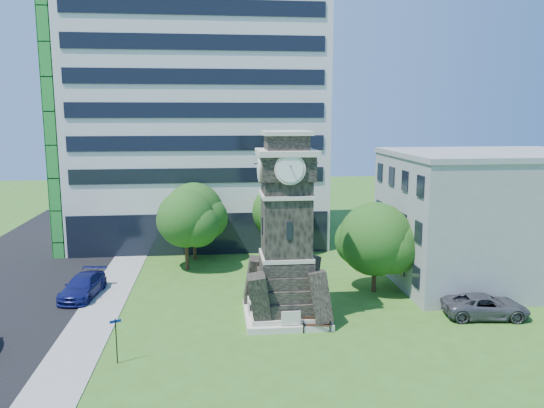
{
  "coord_description": "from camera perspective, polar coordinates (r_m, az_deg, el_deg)",
  "views": [
    {
      "loc": [
        -1.45,
        -31.01,
        13.28
      ],
      "look_at": [
        2.52,
        5.96,
        6.94
      ],
      "focal_mm": 35.0,
      "sensor_mm": 36.0,
      "label": 1
    }
  ],
  "objects": [
    {
      "name": "clock_tower",
      "position": [
        34.26,
        1.51,
        -3.83
      ],
      "size": [
        5.4,
        5.4,
        12.22
      ],
      "color": "beige",
      "rests_on": "ground"
    },
    {
      "name": "tree_nw",
      "position": [
        45.57,
        -9.16,
        -1.8
      ],
      "size": [
        5.4,
        4.9,
        6.94
      ],
      "rotation": [
        0.0,
        0.0,
        -0.16
      ],
      "color": "#332114",
      "rests_on": "ground"
    },
    {
      "name": "sidewalk",
      "position": [
        39.21,
        -17.9,
        -10.56
      ],
      "size": [
        3.0,
        70.0,
        0.06
      ],
      "primitive_type": "cube",
      "color": "gray",
      "rests_on": "ground"
    },
    {
      "name": "street_sign",
      "position": [
        30.33,
        -16.42,
        -13.41
      ],
      "size": [
        0.61,
        0.06,
        2.54
      ],
      "rotation": [
        0.0,
        0.0,
        0.42
      ],
      "color": "black",
      "rests_on": "ground"
    },
    {
      "name": "ground",
      "position": [
        33.77,
        -3.26,
        -13.5
      ],
      "size": [
        160.0,
        160.0,
        0.0
      ],
      "primitive_type": "plane",
      "color": "#35601B",
      "rests_on": "ground"
    },
    {
      "name": "car_east_lot",
      "position": [
        38.26,
        21.99,
        -10.14
      ],
      "size": [
        5.78,
        3.15,
        1.54
      ],
      "primitive_type": "imported",
      "rotation": [
        0.0,
        0.0,
        1.46
      ],
      "color": "#48494D",
      "rests_on": "ground"
    },
    {
      "name": "park_bench",
      "position": [
        33.66,
        4.82,
        -12.71
      ],
      "size": [
        1.76,
        0.47,
        0.91
      ],
      "rotation": [
        0.0,
        0.0,
        -0.17
      ],
      "color": "black",
      "rests_on": "ground"
    },
    {
      "name": "office_tall",
      "position": [
        56.89,
        -8.02,
        10.54
      ],
      "size": [
        26.2,
        15.11,
        28.6
      ],
      "color": "silver",
      "rests_on": "ground"
    },
    {
      "name": "tree_east",
      "position": [
        40.28,
        11.15,
        -3.94
      ],
      "size": [
        6.06,
        5.51,
        6.84
      ],
      "rotation": [
        0.0,
        0.0,
        0.26
      ],
      "color": "#332114",
      "rests_on": "ground"
    },
    {
      "name": "car_street_north",
      "position": [
        41.73,
        -19.67,
        -8.32
      ],
      "size": [
        2.91,
        5.69,
        1.58
      ],
      "primitive_type": "imported",
      "rotation": [
        0.0,
        0.0,
        -0.13
      ],
      "color": "navy",
      "rests_on": "ground"
    },
    {
      "name": "office_low",
      "position": [
        45.23,
        22.27,
        -1.33
      ],
      "size": [
        15.2,
        12.2,
        10.4
      ],
      "color": "#96989B",
      "rests_on": "ground"
    },
    {
      "name": "tree_ne",
      "position": [
        51.05,
        0.88,
        -0.91
      ],
      "size": [
        5.91,
        5.37,
        6.75
      ],
      "rotation": [
        0.0,
        0.0,
        0.42
      ],
      "color": "#332114",
      "rests_on": "ground"
    },
    {
      "name": "tree_nc",
      "position": [
        48.71,
        -8.3,
        -1.03
      ],
      "size": [
        5.85,
        5.32,
        7.16
      ],
      "rotation": [
        0.0,
        0.0,
        -0.13
      ],
      "color": "#332114",
      "rests_on": "ground"
    }
  ]
}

